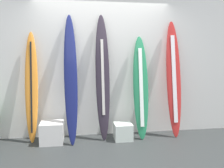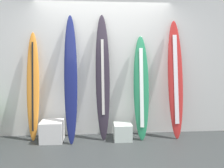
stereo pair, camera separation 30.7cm
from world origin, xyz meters
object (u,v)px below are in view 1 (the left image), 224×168
Objects in this scene: surfboard_emerald at (141,88)px; display_block_center at (52,133)px; surfboard_crimson at (174,79)px; display_block_left at (123,132)px; surfboard_navy at (71,79)px; surfboard_sunset at (32,88)px; surfboard_charcoal at (103,78)px.

surfboard_emerald reaches higher than display_block_center.
display_block_left is at bearing -172.43° from surfboard_crimson.
display_block_left is (-0.99, -0.13, -0.94)m from surfboard_crimson.
surfboard_navy reaches higher than surfboard_crimson.
surfboard_sunset is 0.85× the size of surfboard_charcoal.
surfboard_charcoal reaches higher than display_block_left.
surfboard_emerald is (1.94, -0.07, -0.02)m from surfboard_sunset.
surfboard_emerald is at bearing 17.65° from display_block_left.
surfboard_navy is at bearing 6.89° from display_block_center.
surfboard_charcoal is 5.79× the size of display_block_center.
display_block_center is at bearing -173.11° from surfboard_navy.
display_block_left is 1.26m from display_block_center.
surfboard_sunset is 1.25m from surfboard_charcoal.
surfboard_crimson is at bearing 2.55° from display_block_center.
display_block_left is 0.83× the size of display_block_center.
surfboard_crimson is 2.42m from display_block_center.
surfboard_emerald is 0.87× the size of surfboard_crimson.
surfboard_sunset is 5.97× the size of display_block_left.
surfboard_crimson reaches higher than display_block_left.
surfboard_sunset is at bearing 156.36° from display_block_center.
display_block_left is (0.92, -0.07, -0.96)m from surfboard_navy.
surfboard_charcoal is 1.34m from surfboard_crimson.
surfboard_sunset is 2.59m from surfboard_crimson.
surfboard_crimson is 1.37m from display_block_left.
surfboard_emerald is at bearing -3.33° from surfboard_charcoal.
display_block_center is at bearing 178.55° from display_block_left.
surfboard_charcoal is (0.57, 0.08, 0.01)m from surfboard_navy.
surfboard_sunset is 0.86× the size of surfboard_navy.
surfboard_charcoal is at bearing 156.50° from display_block_left.
surfboard_emerald is (1.27, 0.04, -0.18)m from surfboard_navy.
surfboard_charcoal reaches higher than surfboard_emerald.
surfboard_charcoal reaches higher than surfboard_crimson.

